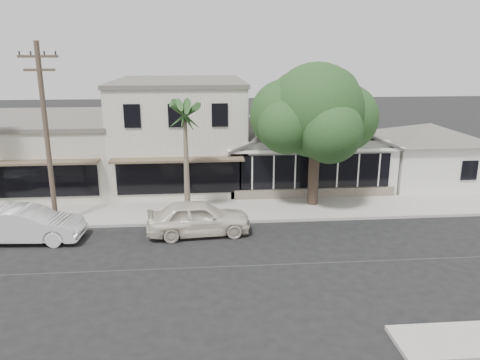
{
  "coord_description": "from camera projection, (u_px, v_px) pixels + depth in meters",
  "views": [
    {
      "loc": [
        -1.7,
        -17.5,
        8.57
      ],
      "look_at": [
        0.32,
        6.0,
        2.01
      ],
      "focal_mm": 35.0,
      "sensor_mm": 36.0,
      "label": 1
    }
  ],
  "objects": [
    {
      "name": "ground",
      "position": [
        245.0,
        266.0,
        19.24
      ],
      "size": [
        140.0,
        140.0,
        0.0
      ],
      "primitive_type": "plane",
      "color": "black",
      "rests_on": "ground"
    },
    {
      "name": "sidewalk_north",
      "position": [
        84.0,
        215.0,
        25.04
      ],
      "size": [
        90.0,
        3.5,
        0.15
      ],
      "primitive_type": "cube",
      "color": "#9E9991",
      "rests_on": "ground"
    },
    {
      "name": "corner_shop",
      "position": [
        302.0,
        143.0,
        30.92
      ],
      "size": [
        10.4,
        8.6,
        5.1
      ],
      "color": "beige",
      "rests_on": "ground"
    },
    {
      "name": "side_cottage",
      "position": [
        426.0,
        161.0,
        30.97
      ],
      "size": [
        6.0,
        6.0,
        3.0
      ],
      "primitive_type": "cube",
      "color": "beige",
      "rests_on": "ground"
    },
    {
      "name": "row_building_near",
      "position": [
        181.0,
        133.0,
        31.08
      ],
      "size": [
        8.0,
        10.0,
        6.5
      ],
      "primitive_type": "cube",
      "color": "silver",
      "rests_on": "ground"
    },
    {
      "name": "row_building_midnear",
      "position": [
        43.0,
        152.0,
        30.65
      ],
      "size": [
        10.0,
        10.0,
        4.2
      ],
      "primitive_type": "cube",
      "color": "beige",
      "rests_on": "ground"
    },
    {
      "name": "utility_pole",
      "position": [
        46.0,
        133.0,
        22.21
      ],
      "size": [
        1.8,
        0.24,
        9.0
      ],
      "color": "brown",
      "rests_on": "ground"
    },
    {
      "name": "car_0",
      "position": [
        199.0,
        218.0,
        22.35
      ],
      "size": [
        5.08,
        2.39,
        1.68
      ],
      "primitive_type": "imported",
      "rotation": [
        0.0,
        0.0,
        1.66
      ],
      "color": "silver",
      "rests_on": "ground"
    },
    {
      "name": "car_1",
      "position": [
        28.0,
        225.0,
        21.53
      ],
      "size": [
        5.07,
        2.04,
        1.64
      ],
      "primitive_type": "imported",
      "rotation": [
        0.0,
        0.0,
        1.51
      ],
      "color": "silver",
      "rests_on": "ground"
    },
    {
      "name": "shade_tree",
      "position": [
        314.0,
        113.0,
        25.45
      ],
      "size": [
        7.22,
        6.52,
        8.01
      ],
      "rotation": [
        0.0,
        0.0,
        -0.28
      ],
      "color": "#423228",
      "rests_on": "ground"
    },
    {
      "name": "palm_east",
      "position": [
        185.0,
        113.0,
        23.24
      ],
      "size": [
        2.8,
        2.8,
        6.56
      ],
      "color": "#726651",
      "rests_on": "ground"
    }
  ]
}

